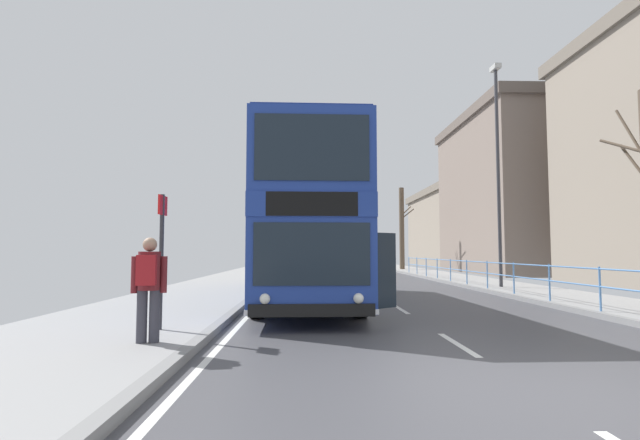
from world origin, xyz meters
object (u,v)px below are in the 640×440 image
at_px(pedestrian_with_backpack, 149,281).
at_px(bare_tree_far_01, 402,227).
at_px(street_lamp_far_side, 498,159).
at_px(background_building_02, 483,228).
at_px(double_decker_bus_main, 306,226).
at_px(bus_stop_sign_near, 162,245).
at_px(background_building_01, 538,193).

xyz_separation_m(pedestrian_with_backpack, bare_tree_far_01, (10.27, 30.76, 2.49)).
height_order(street_lamp_far_side, background_building_02, street_lamp_far_side).
relative_size(double_decker_bus_main, background_building_02, 0.65).
bearing_deg(bare_tree_far_01, bus_stop_sign_near, -109.57).
relative_size(bus_stop_sign_near, street_lamp_far_side, 0.27).
bearing_deg(street_lamp_far_side, background_building_01, 58.64).
bearing_deg(background_building_02, bus_stop_sign_near, -117.99).
bearing_deg(bus_stop_sign_near, street_lamp_far_side, 43.87).
bearing_deg(double_decker_bus_main, bare_tree_far_01, 71.64).
height_order(double_decker_bus_main, bare_tree_far_01, bare_tree_far_01).
bearing_deg(pedestrian_with_backpack, background_building_01, 53.72).
height_order(double_decker_bus_main, bus_stop_sign_near, double_decker_bus_main).
bearing_deg(double_decker_bus_main, background_building_01, 48.78).
relative_size(double_decker_bus_main, bus_stop_sign_near, 4.70).
relative_size(pedestrian_with_backpack, street_lamp_far_side, 0.18).
height_order(bus_stop_sign_near, street_lamp_far_side, street_lamp_far_side).
relative_size(pedestrian_with_backpack, bus_stop_sign_near, 0.66).
bearing_deg(street_lamp_far_side, bus_stop_sign_near, -136.13).
xyz_separation_m(bus_stop_sign_near, background_building_02, (21.32, 40.11, 2.44)).
xyz_separation_m(bare_tree_far_01, background_building_01, (9.60, -3.71, 2.41)).
distance_m(street_lamp_far_side, bare_tree_far_01, 19.44).
height_order(pedestrian_with_backpack, bare_tree_far_01, bare_tree_far_01).
bearing_deg(bare_tree_far_01, double_decker_bus_main, -108.36).
xyz_separation_m(double_decker_bus_main, bare_tree_far_01, (7.83, 23.60, 1.23)).
height_order(street_lamp_far_side, bare_tree_far_01, street_lamp_far_side).
bearing_deg(street_lamp_far_side, background_building_02, 70.22).
bearing_deg(background_building_02, background_building_01, -94.97).
bearing_deg(street_lamp_far_side, bare_tree_far_01, 90.16).
relative_size(street_lamp_far_side, background_building_01, 0.65).
xyz_separation_m(double_decker_bus_main, background_building_01, (17.43, 19.89, 3.64)).
distance_m(double_decker_bus_main, pedestrian_with_backpack, 7.67).
xyz_separation_m(double_decker_bus_main, background_building_02, (18.67, 34.23, 1.76)).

